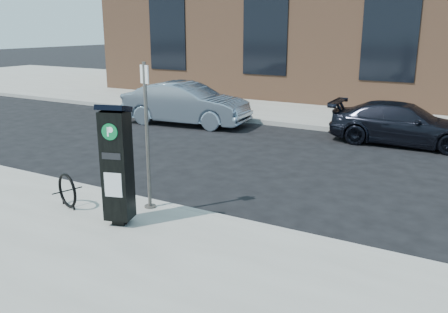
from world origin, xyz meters
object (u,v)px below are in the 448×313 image
Objects in this scene: car_silver at (186,104)px; car_dark at (403,124)px; parking_kiosk at (117,164)px; sign_pole at (147,138)px; bike_rack at (67,191)px.

car_silver reaches higher than car_dark.
car_silver is at bearing 100.18° from parking_kiosk.
car_dark is at bearing -91.03° from car_silver.
parking_kiosk is 0.49× the size of car_dark.
car_dark is at bearing 87.60° from sign_pole.
bike_rack is 0.16× the size of car_dark.
parking_kiosk is 0.85m from sign_pole.
parking_kiosk is 8.82m from car_silver.
car_dark is at bearing 80.20° from bike_rack.
parking_kiosk is at bearing -159.42° from car_silver.
bike_rack is 8.21m from car_silver.
car_dark is (6.90, 0.69, -0.12)m from car_silver.
sign_pole is 8.10m from car_silver.
bike_rack is 9.39m from car_dark.
sign_pole is 4.04× the size of bike_rack.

